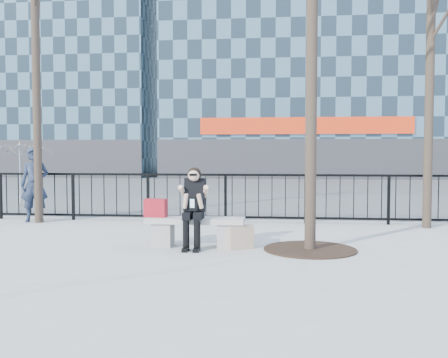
# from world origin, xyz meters

# --- Properties ---
(ground) EXTENTS (120.00, 120.00, 0.00)m
(ground) POSITION_xyz_m (0.00, 0.00, 0.00)
(ground) COLOR #9A9A95
(ground) RESTS_ON ground
(street_surface) EXTENTS (60.00, 23.00, 0.01)m
(street_surface) POSITION_xyz_m (0.00, 15.00, 0.00)
(street_surface) COLOR #474747
(street_surface) RESTS_ON ground
(railing) EXTENTS (14.00, 0.06, 1.10)m
(railing) POSITION_xyz_m (0.00, 3.00, 0.55)
(railing) COLOR black
(railing) RESTS_ON ground
(building_left) EXTENTS (16.20, 10.20, 22.60)m
(building_left) POSITION_xyz_m (-15.00, 27.00, 11.30)
(building_left) COLOR slate
(building_left) RESTS_ON ground
(tree_left) EXTENTS (2.80, 2.80, 6.50)m
(tree_left) POSITION_xyz_m (-4.00, 2.50, 4.86)
(tree_left) COLOR black
(tree_left) RESTS_ON ground
(tree_grate) EXTENTS (1.50, 1.50, 0.02)m
(tree_grate) POSITION_xyz_m (1.90, -0.10, 0.01)
(tree_grate) COLOR black
(tree_grate) RESTS_ON ground
(bench_main) EXTENTS (1.65, 0.46, 0.49)m
(bench_main) POSITION_xyz_m (0.00, 0.00, 0.30)
(bench_main) COLOR gray
(bench_main) RESTS_ON ground
(seated_woman) EXTENTS (0.50, 0.64, 1.34)m
(seated_woman) POSITION_xyz_m (0.00, -0.16, 0.67)
(seated_woman) COLOR black
(seated_woman) RESTS_ON ground
(handbag) EXTENTS (0.39, 0.22, 0.31)m
(handbag) POSITION_xyz_m (-0.68, 0.02, 0.64)
(handbag) COLOR maroon
(handbag) RESTS_ON bench_main
(shopping_bag) EXTENTS (0.44, 0.32, 0.39)m
(shopping_bag) POSITION_xyz_m (0.78, -0.13, 0.19)
(shopping_bag) COLOR tan
(shopping_bag) RESTS_ON ground
(standing_man) EXTENTS (0.69, 0.52, 1.70)m
(standing_man) POSITION_xyz_m (-4.15, 2.61, 0.85)
(standing_man) COLOR black
(standing_man) RESTS_ON ground
(vendor_umbrella) EXTENTS (2.80, 2.83, 1.94)m
(vendor_umbrella) POSITION_xyz_m (-6.23, 5.81, 0.97)
(vendor_umbrella) COLOR yellow
(vendor_umbrella) RESTS_ON ground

